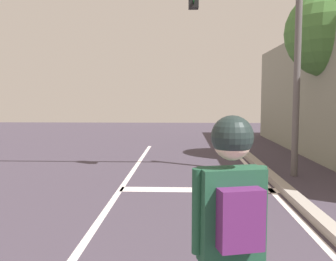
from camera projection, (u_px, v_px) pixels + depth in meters
lane_line_center at (83, 245)px, 4.86m from camera, size 0.12×20.00×0.01m
lane_line_curbside at (327, 249)px, 4.74m from camera, size 0.12×20.00×0.01m
stop_bar at (199, 190)px, 7.77m from camera, size 3.33×0.40×0.01m
lane_arrow_head at (220, 241)px, 5.01m from camera, size 0.71×0.71×0.01m
skater at (232, 217)px, 2.26m from camera, size 0.47×0.64×1.75m
traffic_signal_mast at (249, 31)px, 8.90m from camera, size 5.12×0.34×5.18m
roadside_tree at (330, 33)px, 10.90m from camera, size 2.65×2.65×5.19m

